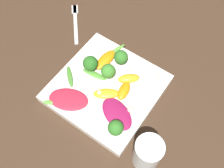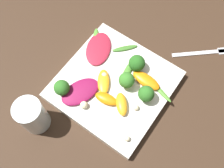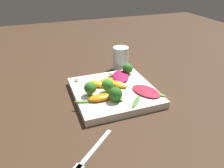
# 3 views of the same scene
# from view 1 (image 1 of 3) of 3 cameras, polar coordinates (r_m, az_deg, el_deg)

# --- Properties ---
(ground_plane) EXTENTS (2.40, 2.40, 0.00)m
(ground_plane) POSITION_cam_1_polar(r_m,az_deg,el_deg) (0.74, -1.16, -1.36)
(ground_plane) COLOR #382619
(plate) EXTENTS (0.27, 0.27, 0.02)m
(plate) POSITION_cam_1_polar(r_m,az_deg,el_deg) (0.73, -1.17, -0.91)
(plate) COLOR silver
(plate) RESTS_ON ground_plane
(drinking_glass) EXTENTS (0.07, 0.07, 0.10)m
(drinking_glass) POSITION_cam_1_polar(r_m,az_deg,el_deg) (0.63, 7.72, -14.69)
(drinking_glass) COLOR silver
(drinking_glass) RESTS_ON ground_plane
(fork) EXTENTS (0.12, 0.14, 0.01)m
(fork) POSITION_cam_1_polar(r_m,az_deg,el_deg) (0.90, -8.00, 13.81)
(fork) COLOR silver
(fork) RESTS_ON ground_plane
(radicchio_leaf_0) EXTENTS (0.12, 0.10, 0.01)m
(radicchio_leaf_0) POSITION_cam_1_polar(r_m,az_deg,el_deg) (0.70, -9.45, -3.30)
(radicchio_leaf_0) COLOR maroon
(radicchio_leaf_0) RESTS_ON plate
(radicchio_leaf_1) EXTENTS (0.12, 0.09, 0.01)m
(radicchio_leaf_1) POSITION_cam_1_polar(r_m,az_deg,el_deg) (0.67, 1.06, -6.48)
(radicchio_leaf_1) COLOR maroon
(radicchio_leaf_1) RESTS_ON plate
(orange_segment_0) EXTENTS (0.06, 0.06, 0.02)m
(orange_segment_0) POSITION_cam_1_polar(r_m,az_deg,el_deg) (0.72, 3.67, 1.21)
(orange_segment_0) COLOR orange
(orange_segment_0) RESTS_ON plate
(orange_segment_1) EXTENTS (0.07, 0.07, 0.01)m
(orange_segment_1) POSITION_cam_1_polar(r_m,az_deg,el_deg) (0.70, -1.23, -2.10)
(orange_segment_1) COLOR orange
(orange_segment_1) RESTS_ON plate
(orange_segment_2) EXTENTS (0.04, 0.06, 0.02)m
(orange_segment_2) POSITION_cam_1_polar(r_m,az_deg,el_deg) (0.70, 2.60, -1.48)
(orange_segment_2) COLOR orange
(orange_segment_2) RESTS_ON plate
(orange_segment_3) EXTENTS (0.04, 0.08, 0.02)m
(orange_segment_3) POSITION_cam_1_polar(r_m,az_deg,el_deg) (0.75, -1.44, 5.31)
(orange_segment_3) COLOR orange
(orange_segment_3) RESTS_ON plate
(broccoli_floret_0) EXTENTS (0.04, 0.04, 0.05)m
(broccoli_floret_0) POSITION_cam_1_polar(r_m,az_deg,el_deg) (0.71, -0.85, 2.79)
(broccoli_floret_0) COLOR #84AD5B
(broccoli_floret_0) RESTS_ON plate
(broccoli_floret_1) EXTENTS (0.04, 0.04, 0.05)m
(broccoli_floret_1) POSITION_cam_1_polar(r_m,az_deg,el_deg) (0.73, -4.73, 4.48)
(broccoli_floret_1) COLOR #84AD5B
(broccoli_floret_1) RESTS_ON plate
(broccoli_floret_2) EXTENTS (0.04, 0.04, 0.04)m
(broccoli_floret_2) POSITION_cam_1_polar(r_m,az_deg,el_deg) (0.64, 0.80, -9.53)
(broccoli_floret_2) COLOR #7A9E51
(broccoli_floret_2) RESTS_ON plate
(broccoli_floret_3) EXTENTS (0.04, 0.04, 0.05)m
(broccoli_floret_3) POSITION_cam_1_polar(r_m,az_deg,el_deg) (0.74, 1.96, 5.85)
(broccoli_floret_3) COLOR #7A9E51
(broccoli_floret_3) RESTS_ON plate
(arugula_sprig_0) EXTENTS (0.07, 0.05, 0.01)m
(arugula_sprig_0) POSITION_cam_1_polar(r_m,az_deg,el_deg) (0.70, -11.94, -3.98)
(arugula_sprig_0) COLOR #518E33
(arugula_sprig_0) RESTS_ON plate
(arugula_sprig_1) EXTENTS (0.08, 0.03, 0.01)m
(arugula_sprig_1) POSITION_cam_1_polar(r_m,az_deg,el_deg) (0.73, -3.87, 2.12)
(arugula_sprig_1) COLOR #47842D
(arugula_sprig_1) RESTS_ON plate
(arugula_sprig_2) EXTENTS (0.06, 0.06, 0.01)m
(arugula_sprig_2) POSITION_cam_1_polar(r_m,az_deg,el_deg) (0.74, -9.17, 1.65)
(arugula_sprig_2) COLOR #3D7528
(arugula_sprig_2) RESTS_ON plate
(arugula_sprig_3) EXTENTS (0.03, 0.07, 0.01)m
(arugula_sprig_3) POSITION_cam_1_polar(r_m,az_deg,el_deg) (0.78, 0.82, 7.35)
(arugula_sprig_3) COLOR #518E33
(arugula_sprig_3) RESTS_ON plate
(macadamia_nut_0) EXTENTS (0.01, 0.01, 0.01)m
(macadamia_nut_0) POSITION_cam_1_polar(r_m,az_deg,el_deg) (0.74, 4.15, 3.46)
(macadamia_nut_0) COLOR beige
(macadamia_nut_0) RESTS_ON plate
(macadamia_nut_1) EXTENTS (0.02, 0.02, 0.02)m
(macadamia_nut_1) POSITION_cam_1_polar(r_m,az_deg,el_deg) (0.68, 4.11, -5.52)
(macadamia_nut_1) COLOR beige
(macadamia_nut_1) RESTS_ON plate
(macadamia_nut_2) EXTENTS (0.01, 0.01, 0.01)m
(macadamia_nut_2) POSITION_cam_1_polar(r_m,az_deg,el_deg) (0.74, 10.12, 1.89)
(macadamia_nut_2) COLOR beige
(macadamia_nut_2) RESTS_ON plate
(macadamia_nut_3) EXTENTS (0.02, 0.02, 0.02)m
(macadamia_nut_3) POSITION_cam_1_polar(r_m,az_deg,el_deg) (0.70, -2.99, -1.81)
(macadamia_nut_3) COLOR beige
(macadamia_nut_3) RESTS_ON plate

